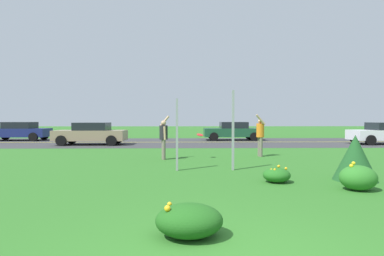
{
  "coord_description": "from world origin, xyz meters",
  "views": [
    {
      "loc": [
        -0.5,
        -3.05,
        1.66
      ],
      "look_at": [
        -0.19,
        9.74,
        1.3
      ],
      "focal_mm": 28.56,
      "sensor_mm": 36.0,
      "label": 1
    }
  ],
  "objects_px": {
    "sign_post_by_roadside": "(233,130)",
    "person_thrower_dark_shirt": "(164,136)",
    "car_navy_rightmost": "(19,131)",
    "sign_post_near_path": "(177,135)",
    "person_catcher_orange_shirt": "(260,134)",
    "car_dark_green_center_left": "(233,131)",
    "frisbee_red": "(200,135)",
    "car_tan_center_right": "(91,133)"
  },
  "relations": [
    {
      "from": "sign_post_by_roadside",
      "to": "person_thrower_dark_shirt",
      "type": "distance_m",
      "value": 3.65
    },
    {
      "from": "person_thrower_dark_shirt",
      "to": "car_navy_rightmost",
      "type": "distance_m",
      "value": 16.75
    },
    {
      "from": "sign_post_near_path",
      "to": "person_catcher_orange_shirt",
      "type": "xyz_separation_m",
      "value": [
        3.62,
        3.65,
        -0.15
      ]
    },
    {
      "from": "sign_post_by_roadside",
      "to": "car_dark_green_center_left",
      "type": "height_order",
      "value": "sign_post_by_roadside"
    },
    {
      "from": "sign_post_near_path",
      "to": "car_navy_rightmost",
      "type": "bearing_deg",
      "value": 131.62
    },
    {
      "from": "frisbee_red",
      "to": "car_tan_center_right",
      "type": "xyz_separation_m",
      "value": [
        -6.75,
        7.16,
        -0.26
      ]
    },
    {
      "from": "frisbee_red",
      "to": "car_dark_green_center_left",
      "type": "distance_m",
      "value": 11.76
    },
    {
      "from": "sign_post_near_path",
      "to": "person_thrower_dark_shirt",
      "type": "bearing_deg",
      "value": 102.74
    },
    {
      "from": "sign_post_near_path",
      "to": "person_catcher_orange_shirt",
      "type": "distance_m",
      "value": 5.14
    },
    {
      "from": "frisbee_red",
      "to": "person_catcher_orange_shirt",
      "type": "bearing_deg",
      "value": 13.56
    },
    {
      "from": "sign_post_by_roadside",
      "to": "frisbee_red",
      "type": "relative_size",
      "value": 9.12
    },
    {
      "from": "sign_post_near_path",
      "to": "car_navy_rightmost",
      "type": "xyz_separation_m",
      "value": [
        -12.72,
        14.32,
        -0.43
      ]
    },
    {
      "from": "sign_post_by_roadside",
      "to": "car_tan_center_right",
      "type": "height_order",
      "value": "sign_post_by_roadside"
    },
    {
      "from": "car_tan_center_right",
      "to": "car_navy_rightmost",
      "type": "bearing_deg",
      "value": 148.73
    },
    {
      "from": "sign_post_near_path",
      "to": "car_dark_green_center_left",
      "type": "height_order",
      "value": "sign_post_near_path"
    },
    {
      "from": "car_dark_green_center_left",
      "to": "car_tan_center_right",
      "type": "distance_m",
      "value": 10.77
    },
    {
      "from": "person_catcher_orange_shirt",
      "to": "frisbee_red",
      "type": "height_order",
      "value": "person_catcher_orange_shirt"
    },
    {
      "from": "frisbee_red",
      "to": "car_dark_green_center_left",
      "type": "height_order",
      "value": "car_dark_green_center_left"
    },
    {
      "from": "car_dark_green_center_left",
      "to": "car_navy_rightmost",
      "type": "distance_m",
      "value": 16.79
    },
    {
      "from": "sign_post_by_roadside",
      "to": "car_dark_green_center_left",
      "type": "xyz_separation_m",
      "value": [
        2.24,
        14.26,
        -0.57
      ]
    },
    {
      "from": "sign_post_near_path",
      "to": "car_dark_green_center_left",
      "type": "relative_size",
      "value": 0.52
    },
    {
      "from": "sign_post_by_roadside",
      "to": "car_tan_center_right",
      "type": "distance_m",
      "value": 12.7
    },
    {
      "from": "person_catcher_orange_shirt",
      "to": "car_tan_center_right",
      "type": "xyz_separation_m",
      "value": [
        -9.48,
        6.5,
        -0.28
      ]
    },
    {
      "from": "car_dark_green_center_left",
      "to": "car_tan_center_right",
      "type": "relative_size",
      "value": 1.0
    },
    {
      "from": "car_tan_center_right",
      "to": "car_navy_rightmost",
      "type": "height_order",
      "value": "same"
    },
    {
      "from": "person_catcher_orange_shirt",
      "to": "car_dark_green_center_left",
      "type": "distance_m",
      "value": 10.68
    },
    {
      "from": "sign_post_by_roadside",
      "to": "person_catcher_orange_shirt",
      "type": "xyz_separation_m",
      "value": [
        1.79,
        3.59,
        -0.29
      ]
    },
    {
      "from": "sign_post_by_roadside",
      "to": "car_dark_green_center_left",
      "type": "distance_m",
      "value": 14.45
    },
    {
      "from": "car_tan_center_right",
      "to": "car_navy_rightmost",
      "type": "distance_m",
      "value": 8.03
    },
    {
      "from": "person_thrower_dark_shirt",
      "to": "car_navy_rightmost",
      "type": "height_order",
      "value": "person_thrower_dark_shirt"
    },
    {
      "from": "car_dark_green_center_left",
      "to": "frisbee_red",
      "type": "bearing_deg",
      "value": -105.65
    },
    {
      "from": "frisbee_red",
      "to": "car_dark_green_center_left",
      "type": "xyz_separation_m",
      "value": [
        3.17,
        11.33,
        -0.26
      ]
    },
    {
      "from": "person_thrower_dark_shirt",
      "to": "car_dark_green_center_left",
      "type": "relative_size",
      "value": 0.41
    },
    {
      "from": "sign_post_by_roadside",
      "to": "frisbee_red",
      "type": "xyz_separation_m",
      "value": [
        -0.94,
        2.93,
        -0.31
      ]
    },
    {
      "from": "person_thrower_dark_shirt",
      "to": "car_navy_rightmost",
      "type": "xyz_separation_m",
      "value": [
        -12.1,
        11.58,
        -0.23
      ]
    },
    {
      "from": "person_catcher_orange_shirt",
      "to": "car_navy_rightmost",
      "type": "relative_size",
      "value": 0.42
    },
    {
      "from": "sign_post_by_roadside",
      "to": "person_thrower_dark_shirt",
      "type": "height_order",
      "value": "sign_post_by_roadside"
    },
    {
      "from": "sign_post_by_roadside",
      "to": "car_tan_center_right",
      "type": "xyz_separation_m",
      "value": [
        -7.69,
        10.09,
        -0.57
      ]
    },
    {
      "from": "sign_post_near_path",
      "to": "sign_post_by_roadside",
      "type": "relative_size",
      "value": 0.89
    },
    {
      "from": "person_catcher_orange_shirt",
      "to": "car_navy_rightmost",
      "type": "distance_m",
      "value": 19.52
    },
    {
      "from": "frisbee_red",
      "to": "car_tan_center_right",
      "type": "height_order",
      "value": "car_tan_center_right"
    },
    {
      "from": "sign_post_by_roadside",
      "to": "person_catcher_orange_shirt",
      "type": "distance_m",
      "value": 4.02
    }
  ]
}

